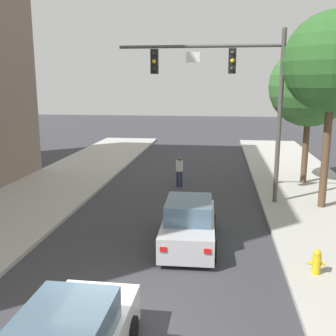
{
  "coord_description": "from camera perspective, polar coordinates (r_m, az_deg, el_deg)",
  "views": [
    {
      "loc": [
        2.03,
        -7.87,
        5.37
      ],
      "look_at": [
        -0.02,
        7.82,
        2.0
      ],
      "focal_mm": 42.3,
      "sensor_mm": 36.0,
      "label": 1
    }
  ],
  "objects": [
    {
      "name": "car_lead_silver",
      "position": [
        13.55,
        3.03,
        -8.05
      ],
      "size": [
        1.92,
        4.28,
        1.6
      ],
      "color": "#B7B7BC",
      "rests_on": "ground"
    },
    {
      "name": "pedestrian_crossing_road",
      "position": [
        20.89,
        1.66,
        -0.3
      ],
      "size": [
        0.36,
        0.22,
        1.64
      ],
      "color": "#232847",
      "rests_on": "ground"
    },
    {
      "name": "street_tree_second",
      "position": [
        17.78,
        22.72,
        13.83
      ],
      "size": [
        4.05,
        4.05,
        8.11
      ],
      "color": "brown",
      "rests_on": "sidewalk_right"
    },
    {
      "name": "fire_hydrant",
      "position": [
        12.09,
        20.63,
        -12.52
      ],
      "size": [
        0.48,
        0.24,
        0.72
      ],
      "color": "gold",
      "rests_on": "sidewalk_right"
    },
    {
      "name": "street_tree_third",
      "position": [
        22.05,
        19.78,
        11.02
      ],
      "size": [
        4.2,
        4.2,
        7.21
      ],
      "color": "brown",
      "rests_on": "sidewalk_right"
    },
    {
      "name": "ground_plane",
      "position": [
        9.74,
        -6.3,
        -21.52
      ],
      "size": [
        120.0,
        120.0,
        0.0
      ],
      "primitive_type": "plane",
      "color": "#38383D"
    },
    {
      "name": "traffic_signal_mast",
      "position": [
        17.69,
        9.38,
        11.86
      ],
      "size": [
        7.12,
        0.38,
        7.5
      ],
      "color": "#514C47",
      "rests_on": "sidewalk_right"
    }
  ]
}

